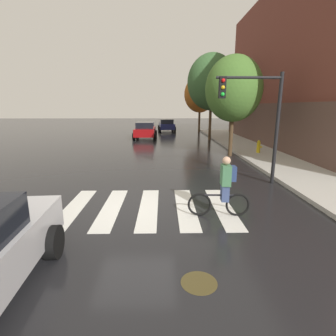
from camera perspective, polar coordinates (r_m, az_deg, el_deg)
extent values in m
plane|color=black|center=(7.92, -7.48, -8.75)|extent=(120.00, 120.00, 0.00)
cube|color=silver|center=(8.31, -20.10, -8.34)|extent=(0.55, 3.24, 0.01)
cube|color=silver|center=(8.02, -12.42, -8.61)|extent=(0.55, 3.24, 0.01)
cube|color=silver|center=(7.88, -4.31, -8.73)|extent=(0.55, 3.24, 0.01)
cube|color=silver|center=(7.89, 3.93, -8.68)|extent=(0.55, 3.24, 0.01)
cube|color=silver|center=(8.07, 11.98, -8.45)|extent=(0.55, 3.24, 0.01)
cylinder|color=#473D1E|center=(4.92, 6.89, -23.90)|extent=(0.64, 0.64, 0.01)
cylinder|color=black|center=(5.82, -24.09, -14.77)|extent=(0.29, 0.69, 0.68)
cube|color=maroon|center=(24.80, -5.05, 8.10)|extent=(1.83, 4.48, 0.68)
cube|color=black|center=(24.61, -5.10, 9.47)|extent=(1.62, 2.15, 0.53)
cylinder|color=black|center=(26.34, -6.84, 7.63)|extent=(0.24, 0.66, 0.66)
cylinder|color=black|center=(26.20, -2.74, 7.67)|extent=(0.24, 0.66, 0.66)
cylinder|color=black|center=(23.52, -7.58, 6.91)|extent=(0.24, 0.66, 0.66)
cylinder|color=black|center=(23.37, -3.00, 6.96)|extent=(0.24, 0.66, 0.66)
cube|color=navy|center=(32.18, -0.33, 9.32)|extent=(1.98, 4.36, 0.65)
cube|color=black|center=(32.01, -0.31, 10.34)|extent=(1.65, 2.13, 0.51)
cylinder|color=black|center=(33.51, -2.05, 8.92)|extent=(0.26, 0.64, 0.63)
cylinder|color=black|center=(33.64, 1.02, 8.95)|extent=(0.26, 0.64, 0.63)
cylinder|color=black|center=(30.79, -1.80, 8.52)|extent=(0.26, 0.64, 0.63)
cylinder|color=black|center=(30.94, 1.53, 8.55)|extent=(0.26, 0.64, 0.63)
torus|color=black|center=(7.44, 15.15, -7.89)|extent=(0.66, 0.09, 0.66)
torus|color=black|center=(7.26, 7.00, -8.04)|extent=(0.66, 0.09, 0.66)
cylinder|color=black|center=(7.23, 11.23, -5.92)|extent=(0.89, 0.09, 0.05)
cylinder|color=black|center=(7.24, 12.49, -5.38)|extent=(0.04, 0.04, 0.45)
cube|color=#384772|center=(7.22, 12.51, -5.00)|extent=(0.21, 0.29, 0.56)
cube|color=#3F724C|center=(7.09, 12.69, -1.55)|extent=(0.25, 0.37, 0.56)
sphere|color=tan|center=(7.00, 12.86, 1.61)|extent=(0.22, 0.22, 0.22)
cube|color=navy|center=(7.12, 14.13, -1.16)|extent=(0.17, 0.29, 0.40)
cylinder|color=black|center=(10.71, 22.97, 7.72)|extent=(0.14, 0.14, 4.20)
cylinder|color=black|center=(10.30, 17.55, 18.58)|extent=(2.40, 0.10, 0.10)
cube|color=black|center=(10.02, 11.95, 17.05)|extent=(0.24, 0.20, 0.76)
sphere|color=red|center=(9.93, 12.17, 18.46)|extent=(0.14, 0.14, 0.14)
sphere|color=gold|center=(9.91, 12.10, 17.08)|extent=(0.14, 0.14, 0.14)
sphere|color=green|center=(9.90, 12.03, 15.70)|extent=(0.14, 0.14, 0.14)
cylinder|color=gold|center=(17.09, 19.40, 4.30)|extent=(0.22, 0.22, 0.65)
sphere|color=gold|center=(17.04, 19.49, 5.51)|extent=(0.18, 0.18, 0.18)
cylinder|color=gold|center=(17.15, 19.91, 4.40)|extent=(0.12, 0.09, 0.09)
cylinder|color=#4C3823|center=(16.21, 13.80, 7.26)|extent=(0.24, 0.24, 2.66)
ellipsoid|color=#47722D|center=(16.16, 14.34, 16.64)|extent=(3.31, 3.31, 3.80)
cylinder|color=#4C3823|center=(23.66, 9.31, 10.17)|extent=(0.24, 0.24, 3.35)
ellipsoid|color=#386033|center=(23.71, 9.63, 18.26)|extent=(4.17, 4.17, 4.80)
cylinder|color=#4C3823|center=(31.07, 6.95, 10.59)|extent=(0.24, 0.24, 2.91)
ellipsoid|color=#A5591E|center=(31.07, 7.10, 15.94)|extent=(3.62, 3.62, 4.17)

